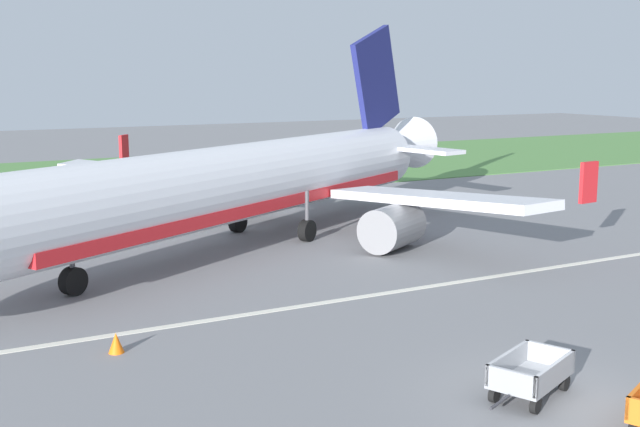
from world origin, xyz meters
TOP-DOWN VIEW (x-y plane):
  - ground_plane at (0.00, 0.00)m, footprint 220.00×220.00m
  - grass_strip at (0.00, 50.59)m, footprint 220.00×28.00m
  - apron_stripe at (0.00, 10.46)m, footprint 120.00×0.36m
  - airplane at (1.15, 21.61)m, footprint 34.37×28.58m
  - baggage_cart_second_in_row at (-0.29, 0.32)m, footprint 3.55×2.28m
  - traffic_cone_near_plane at (-9.04, 8.78)m, footprint 0.48×0.48m

SIDE VIEW (x-z plane):
  - ground_plane at x=0.00m, z-range 0.00..0.00m
  - apron_stripe at x=0.00m, z-range 0.00..0.01m
  - grass_strip at x=0.00m, z-range 0.00..0.06m
  - traffic_cone_near_plane at x=-9.04m, z-range 0.00..0.63m
  - baggage_cart_second_in_row at x=-0.29m, z-range 0.07..1.14m
  - airplane at x=1.15m, z-range -2.62..8.72m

